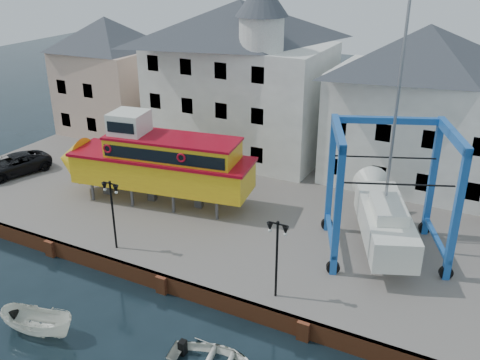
% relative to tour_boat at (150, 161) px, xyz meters
% --- Properties ---
extents(ground, '(140.00, 140.00, 0.00)m').
position_rel_tour_boat_xyz_m(ground, '(5.86, -7.30, -3.88)').
color(ground, black).
rests_on(ground, ground).
extents(hardstanding, '(44.00, 22.00, 1.00)m').
position_rel_tour_boat_xyz_m(hardstanding, '(5.86, 3.70, -3.38)').
color(hardstanding, slate).
rests_on(hardstanding, ground).
extents(quay_wall, '(44.00, 0.47, 1.00)m').
position_rel_tour_boat_xyz_m(quay_wall, '(5.86, -7.20, -3.38)').
color(quay_wall, brown).
rests_on(quay_wall, ground).
extents(building_pink, '(8.00, 7.00, 10.30)m').
position_rel_tour_boat_xyz_m(building_pink, '(-12.14, 10.70, 2.27)').
color(building_pink, '#C6A592').
rests_on(building_pink, hardstanding).
extents(building_white_main, '(14.00, 8.30, 14.00)m').
position_rel_tour_boat_xyz_m(building_white_main, '(0.99, 11.09, 3.47)').
color(building_white_main, silver).
rests_on(building_white_main, hardstanding).
extents(building_white_right, '(12.00, 8.00, 11.20)m').
position_rel_tour_boat_xyz_m(building_white_right, '(14.86, 11.70, 2.72)').
color(building_white_right, silver).
rests_on(building_white_right, hardstanding).
extents(lamp_post_left, '(1.12, 0.32, 4.20)m').
position_rel_tour_boat_xyz_m(lamp_post_left, '(1.86, -6.10, 0.30)').
color(lamp_post_left, black).
rests_on(lamp_post_left, hardstanding).
extents(lamp_post_right, '(1.12, 0.32, 4.20)m').
position_rel_tour_boat_xyz_m(lamp_post_right, '(11.86, -6.10, 0.30)').
color(lamp_post_right, black).
rests_on(lamp_post_right, hardstanding).
extents(tour_boat, '(14.37, 5.56, 6.10)m').
position_rel_tour_boat_xyz_m(tour_boat, '(0.00, 0.00, 0.00)').
color(tour_boat, '#59595E').
rests_on(tour_boat, hardstanding).
extents(travel_lift, '(7.99, 9.48, 14.03)m').
position_rel_tour_boat_xyz_m(travel_lift, '(15.18, 1.24, -0.54)').
color(travel_lift, blue).
rests_on(travel_lift, hardstanding).
extents(van, '(4.01, 5.88, 1.49)m').
position_rel_tour_boat_xyz_m(van, '(-12.01, -1.11, -2.13)').
color(van, black).
rests_on(van, hardstanding).
extents(motorboat_a, '(4.05, 2.10, 1.49)m').
position_rel_tour_boat_xyz_m(motorboat_a, '(2.56, -12.75, -3.88)').
color(motorboat_a, white).
rests_on(motorboat_a, ground).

